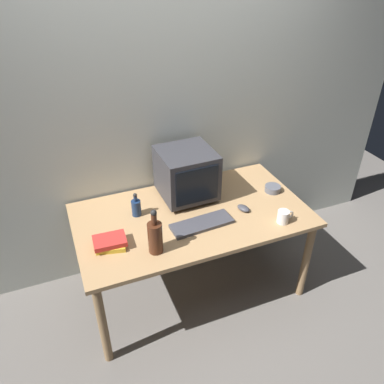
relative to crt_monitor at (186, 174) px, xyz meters
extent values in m
plane|color=slate|center=(-0.05, -0.22, -0.90)|extent=(6.00, 6.00, 0.00)
cube|color=beige|center=(-0.05, 0.29, 0.35)|extent=(4.00, 0.08, 2.50)
cube|color=tan|center=(-0.05, -0.22, -0.21)|extent=(1.61, 0.89, 0.03)
cylinder|color=olive|center=(-0.79, -0.61, -0.56)|extent=(0.06, 0.06, 0.68)
cylinder|color=olive|center=(0.70, -0.61, -0.56)|extent=(0.06, 0.06, 0.68)
cylinder|color=olive|center=(-0.79, 0.17, -0.56)|extent=(0.06, 0.06, 0.68)
cylinder|color=olive|center=(0.70, 0.17, -0.56)|extent=(0.06, 0.06, 0.68)
cube|color=#333338|center=(0.00, 0.00, -0.18)|extent=(0.29, 0.25, 0.03)
cube|color=#333338|center=(0.00, 0.00, 0.01)|extent=(0.39, 0.39, 0.34)
cube|color=black|center=(0.00, -0.19, 0.01)|extent=(0.31, 0.02, 0.27)
cube|color=#3F3F47|center=(-0.03, -0.36, -0.18)|extent=(0.43, 0.18, 0.02)
ellipsoid|color=#3F3F47|center=(0.30, -0.32, -0.17)|extent=(0.09, 0.11, 0.04)
cylinder|color=#472314|center=(-0.39, -0.49, -0.09)|extent=(0.09, 0.09, 0.21)
cylinder|color=#472314|center=(-0.39, -0.49, 0.05)|extent=(0.03, 0.03, 0.07)
sphere|color=#262626|center=(-0.39, -0.49, 0.10)|extent=(0.04, 0.04, 0.04)
cylinder|color=navy|center=(-0.41, -0.09, -0.14)|extent=(0.07, 0.07, 0.12)
cylinder|color=navy|center=(-0.41, -0.09, -0.06)|extent=(0.02, 0.02, 0.04)
sphere|color=#262626|center=(-0.41, -0.09, -0.03)|extent=(0.03, 0.03, 0.03)
cube|color=gold|center=(-0.64, -0.36, -0.18)|extent=(0.20, 0.16, 0.03)
cube|color=red|center=(-0.64, -0.35, -0.15)|extent=(0.21, 0.15, 0.03)
cylinder|color=white|center=(0.48, -0.54, -0.15)|extent=(0.08, 0.08, 0.09)
torus|color=white|center=(0.54, -0.54, -0.14)|extent=(0.06, 0.01, 0.06)
cylinder|color=#595B66|center=(0.63, -0.18, -0.17)|extent=(0.12, 0.12, 0.04)
camera|label=1|loc=(-0.85, -2.21, 1.39)|focal=35.74mm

